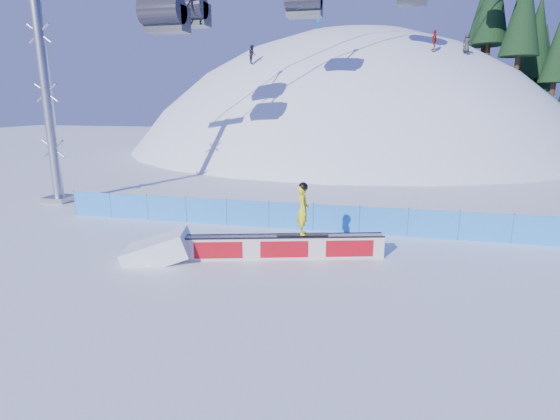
# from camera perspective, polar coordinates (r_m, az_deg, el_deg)

# --- Properties ---
(ground) EXTENTS (160.00, 160.00, 0.00)m
(ground) POSITION_cam_1_polar(r_m,az_deg,el_deg) (15.33, -2.07, -7.13)
(ground) COLOR white
(ground) RESTS_ON ground
(snow_hill) EXTENTS (64.00, 64.00, 64.00)m
(snow_hill) POSITION_cam_1_polar(r_m,az_deg,el_deg) (60.66, 8.66, -9.08)
(snow_hill) COLOR white
(snow_hill) RESTS_ON ground
(safety_fence) EXTENTS (22.05, 0.05, 1.30)m
(safety_fence) POSITION_cam_1_polar(r_m,az_deg,el_deg) (19.32, 1.41, -0.79)
(safety_fence) COLOR #2982EB
(safety_fence) RESTS_ON ground
(rail_box) EXTENTS (7.09, 2.41, 0.87)m
(rail_box) POSITION_cam_1_polar(r_m,az_deg,el_deg) (15.80, 0.51, -4.83)
(rail_box) COLOR silver
(rail_box) RESTS_ON ground
(snow_ramp) EXTENTS (2.72, 2.09, 1.50)m
(snow_ramp) POSITION_cam_1_polar(r_m,az_deg,el_deg) (16.37, -15.56, -6.27)
(snow_ramp) COLOR white
(snow_ramp) RESTS_ON ground
(snowboarder) EXTENTS (1.86, 0.81, 1.93)m
(snowboarder) POSITION_cam_1_polar(r_m,az_deg,el_deg) (15.46, 3.01, 0.08)
(snowboarder) COLOR black
(snowboarder) RESTS_ON rail_box
(distant_skiers) EXTENTS (19.94, 10.59, 6.02)m
(distant_skiers) POSITION_cam_1_polar(r_m,az_deg,el_deg) (45.55, 9.48, 21.43)
(distant_skiers) COLOR black
(distant_skiers) RESTS_ON ground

